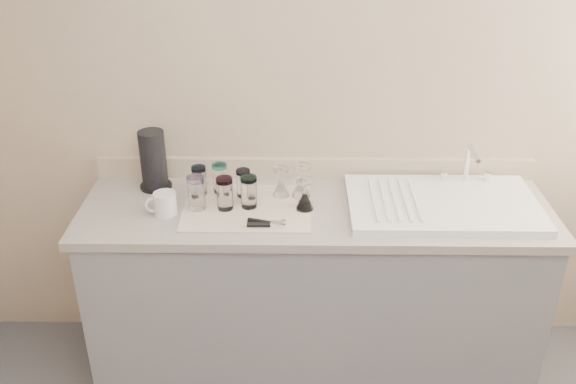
{
  "coord_description": "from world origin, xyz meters",
  "views": [
    {
      "loc": [
        -0.09,
        -1.24,
        2.27
      ],
      "look_at": [
        -0.12,
        1.15,
        1.0
      ],
      "focal_mm": 40.0,
      "sensor_mm": 36.0,
      "label": 1
    }
  ],
  "objects_px": {
    "tumbler_magenta": "(196,192)",
    "paper_towel_roll": "(153,161)",
    "tumbler_purple": "(243,183)",
    "tumbler_blue": "(225,193)",
    "goblet_front_right": "(305,199)",
    "tumbler_teal": "(199,180)",
    "can_opener": "(267,224)",
    "tumbler_lavender": "(249,192)",
    "goblet_back_right": "(301,186)",
    "sink_unit": "(443,204)",
    "tumbler_cyan": "(220,178)",
    "white_mug": "(164,204)",
    "goblet_back_left": "(281,187)"
  },
  "relations": [
    {
      "from": "sink_unit",
      "to": "tumbler_blue",
      "type": "relative_size",
      "value": 5.65
    },
    {
      "from": "tumbler_teal",
      "to": "white_mug",
      "type": "distance_m",
      "value": 0.21
    },
    {
      "from": "goblet_back_right",
      "to": "can_opener",
      "type": "relative_size",
      "value": 0.91
    },
    {
      "from": "goblet_back_right",
      "to": "paper_towel_roll",
      "type": "distance_m",
      "value": 0.68
    },
    {
      "from": "tumbler_cyan",
      "to": "goblet_front_right",
      "type": "bearing_deg",
      "value": -21.99
    },
    {
      "from": "goblet_front_right",
      "to": "white_mug",
      "type": "xyz_separation_m",
      "value": [
        -0.6,
        -0.04,
        -0.01
      ]
    },
    {
      "from": "goblet_front_right",
      "to": "paper_towel_roll",
      "type": "relative_size",
      "value": 0.51
    },
    {
      "from": "tumbler_cyan",
      "to": "goblet_back_left",
      "type": "relative_size",
      "value": 1.01
    },
    {
      "from": "goblet_back_left",
      "to": "goblet_front_right",
      "type": "xyz_separation_m",
      "value": [
        0.11,
        -0.12,
        0.0
      ]
    },
    {
      "from": "tumbler_cyan",
      "to": "can_opener",
      "type": "xyz_separation_m",
      "value": [
        0.22,
        -0.3,
        -0.06
      ]
    },
    {
      "from": "goblet_back_left",
      "to": "paper_towel_roll",
      "type": "relative_size",
      "value": 0.49
    },
    {
      "from": "tumbler_blue",
      "to": "goblet_front_right",
      "type": "height_order",
      "value": "tumbler_blue"
    },
    {
      "from": "tumbler_purple",
      "to": "goblet_front_right",
      "type": "distance_m",
      "value": 0.3
    },
    {
      "from": "tumbler_teal",
      "to": "goblet_back_left",
      "type": "relative_size",
      "value": 0.98
    },
    {
      "from": "tumbler_teal",
      "to": "tumbler_blue",
      "type": "relative_size",
      "value": 0.91
    },
    {
      "from": "tumbler_blue",
      "to": "goblet_front_right",
      "type": "relative_size",
      "value": 1.04
    },
    {
      "from": "tumbler_teal",
      "to": "paper_towel_roll",
      "type": "xyz_separation_m",
      "value": [
        -0.21,
        0.07,
        0.06
      ]
    },
    {
      "from": "tumbler_lavender",
      "to": "goblet_back_right",
      "type": "xyz_separation_m",
      "value": [
        0.23,
        0.1,
        -0.02
      ]
    },
    {
      "from": "tumbler_teal",
      "to": "tumbler_purple",
      "type": "xyz_separation_m",
      "value": [
        0.2,
        -0.02,
        -0.0
      ]
    },
    {
      "from": "white_mug",
      "to": "tumbler_cyan",
      "type": "bearing_deg",
      "value": 41.31
    },
    {
      "from": "sink_unit",
      "to": "tumbler_blue",
      "type": "xyz_separation_m",
      "value": [
        -0.94,
        -0.03,
        0.06
      ]
    },
    {
      "from": "tumbler_teal",
      "to": "paper_towel_roll",
      "type": "relative_size",
      "value": 0.48
    },
    {
      "from": "sink_unit",
      "to": "tumbler_cyan",
      "type": "height_order",
      "value": "sink_unit"
    },
    {
      "from": "sink_unit",
      "to": "tumbler_lavender",
      "type": "xyz_separation_m",
      "value": [
        -0.84,
        -0.02,
        0.06
      ]
    },
    {
      "from": "tumbler_teal",
      "to": "tumbler_magenta",
      "type": "bearing_deg",
      "value": -86.99
    },
    {
      "from": "tumbler_magenta",
      "to": "paper_towel_roll",
      "type": "relative_size",
      "value": 0.55
    },
    {
      "from": "tumbler_blue",
      "to": "goblet_back_left",
      "type": "height_order",
      "value": "tumbler_blue"
    },
    {
      "from": "can_opener",
      "to": "tumbler_lavender",
      "type": "bearing_deg",
      "value": 116.63
    },
    {
      "from": "tumbler_magenta",
      "to": "goblet_front_right",
      "type": "bearing_deg",
      "value": 0.42
    },
    {
      "from": "tumbler_cyan",
      "to": "goblet_back_left",
      "type": "bearing_deg",
      "value": -7.62
    },
    {
      "from": "tumbler_cyan",
      "to": "tumbler_purple",
      "type": "xyz_separation_m",
      "value": [
        0.11,
        -0.04,
        -0.0
      ]
    },
    {
      "from": "sink_unit",
      "to": "can_opener",
      "type": "bearing_deg",
      "value": -166.79
    },
    {
      "from": "tumbler_purple",
      "to": "paper_towel_roll",
      "type": "height_order",
      "value": "paper_towel_roll"
    },
    {
      "from": "tumbler_teal",
      "to": "paper_towel_roll",
      "type": "distance_m",
      "value": 0.24
    },
    {
      "from": "can_opener",
      "to": "white_mug",
      "type": "height_order",
      "value": "white_mug"
    },
    {
      "from": "tumbler_lavender",
      "to": "goblet_back_left",
      "type": "xyz_separation_m",
      "value": [
        0.13,
        0.1,
        -0.03
      ]
    },
    {
      "from": "sink_unit",
      "to": "goblet_front_right",
      "type": "height_order",
      "value": "sink_unit"
    },
    {
      "from": "goblet_front_right",
      "to": "goblet_back_right",
      "type": "bearing_deg",
      "value": 97.17
    },
    {
      "from": "white_mug",
      "to": "paper_towel_roll",
      "type": "bearing_deg",
      "value": 109.55
    },
    {
      "from": "tumbler_purple",
      "to": "tumbler_magenta",
      "type": "xyz_separation_m",
      "value": [
        -0.19,
        -0.12,
        0.01
      ]
    },
    {
      "from": "goblet_back_left",
      "to": "paper_towel_roll",
      "type": "bearing_deg",
      "value": 171.03
    },
    {
      "from": "tumbler_cyan",
      "to": "goblet_back_left",
      "type": "height_order",
      "value": "same"
    },
    {
      "from": "tumbler_magenta",
      "to": "tumbler_lavender",
      "type": "bearing_deg",
      "value": 4.85
    },
    {
      "from": "tumbler_teal",
      "to": "tumbler_lavender",
      "type": "relative_size",
      "value": 0.92
    },
    {
      "from": "tumbler_teal",
      "to": "can_opener",
      "type": "bearing_deg",
      "value": -41.99
    },
    {
      "from": "tumbler_cyan",
      "to": "tumbler_purple",
      "type": "distance_m",
      "value": 0.12
    },
    {
      "from": "tumbler_magenta",
      "to": "white_mug",
      "type": "xyz_separation_m",
      "value": [
        -0.13,
        -0.03,
        -0.04
      ]
    },
    {
      "from": "tumbler_magenta",
      "to": "tumbler_blue",
      "type": "distance_m",
      "value": 0.12
    },
    {
      "from": "tumbler_magenta",
      "to": "tumbler_blue",
      "type": "height_order",
      "value": "tumbler_magenta"
    },
    {
      "from": "sink_unit",
      "to": "tumbler_teal",
      "type": "height_order",
      "value": "sink_unit"
    }
  ]
}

